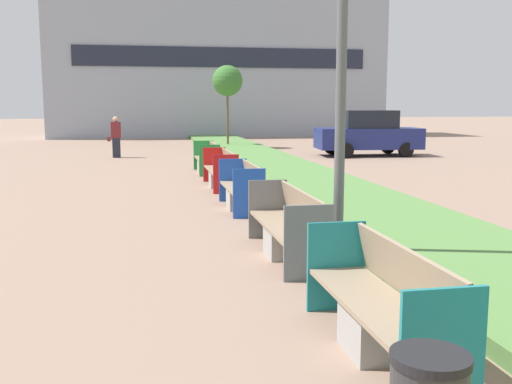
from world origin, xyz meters
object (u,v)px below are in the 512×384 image
Objects in this scene: bench_red_frame at (221,173)px; pedestrian_walking at (116,137)px; bench_green_frame at (207,161)px; parked_car_distant at (368,134)px; sapling_tree_far at (227,81)px; bench_blue_frame at (242,191)px; bench_grey_frame at (288,230)px; bench_teal_frame at (382,312)px.

bench_red_frame is 9.65m from pedestrian_walking.
pedestrian_walking is at bearing 116.99° from bench_green_frame.
bench_red_frame is 10.75m from parked_car_distant.
parked_car_distant is (7.13, 4.76, 0.55)m from bench_green_frame.
sapling_tree_far is 2.42× the size of pedestrian_walking.
bench_blue_frame is at bearing -89.99° from bench_green_frame.
parked_car_distant reaches higher than pedestrian_walking.
pedestrian_walking is (-3.00, 5.89, 0.46)m from bench_green_frame.
bench_blue_frame is 3.29m from bench_red_frame.
pedestrian_walking is (-3.00, 9.16, 0.45)m from bench_red_frame.
bench_red_frame is 0.60× the size of sapling_tree_far.
parked_car_distant reaches higher than bench_red_frame.
bench_blue_frame is 17.22m from sapling_tree_far.
sapling_tree_far is at bearing 84.21° from bench_grey_frame.
bench_grey_frame is at bearing -89.94° from bench_blue_frame.
bench_red_frame is 1.18× the size of bench_green_frame.
sapling_tree_far is at bearing 78.41° from bench_green_frame.
bench_teal_frame is at bearing -94.99° from sapling_tree_far.
bench_red_frame is at bearing -71.85° from pedestrian_walking.
bench_green_frame is (-0.00, 3.27, -0.01)m from bench_red_frame.
bench_blue_frame and bench_red_frame have the same top height.
bench_grey_frame and bench_red_frame have the same top height.
pedestrian_walking is at bearing 98.65° from bench_teal_frame.
bench_green_frame is (-0.00, 6.56, -0.00)m from bench_blue_frame.
bench_teal_frame is 19.97m from pedestrian_walking.
bench_green_frame is 6.63m from pedestrian_walking.
bench_teal_frame is at bearing -89.98° from bench_blue_frame.
parked_car_distant is at bearing 57.81° from bench_blue_frame.
parked_car_distant is (10.13, -1.13, 0.09)m from pedestrian_walking.
bench_red_frame is at bearing -89.92° from bench_green_frame.
bench_teal_frame is 24.39m from sapling_tree_far.
bench_green_frame is 1.22× the size of pedestrian_walking.
bench_grey_frame is at bearing -79.59° from pedestrian_walking.
bench_grey_frame is 10.46m from bench_green_frame.
bench_teal_frame is at bearing -81.35° from pedestrian_walking.
bench_teal_frame is 1.15× the size of bench_green_frame.
bench_green_frame is 0.51× the size of sapling_tree_far.
sapling_tree_far is (2.10, 20.75, 2.81)m from bench_grey_frame.
pedestrian_walking reaches higher than bench_green_frame.
pedestrian_walking reaches higher than bench_teal_frame.
sapling_tree_far is 7.81m from parked_car_distant.
sapling_tree_far reaches higher than bench_blue_frame.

